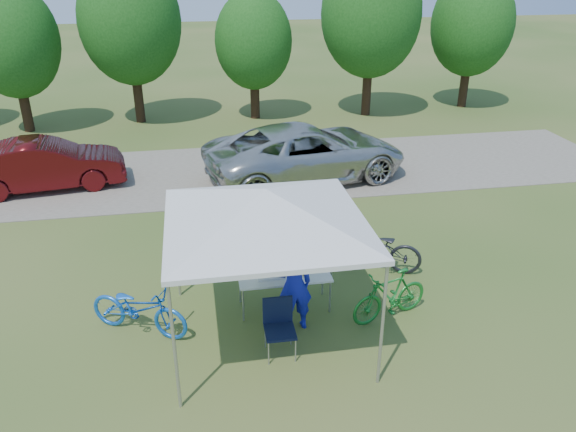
# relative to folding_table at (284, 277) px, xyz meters

# --- Properties ---
(ground) EXTENTS (100.00, 100.00, 0.00)m
(ground) POSITION_rel_folding_table_xyz_m (-0.42, -0.76, -0.65)
(ground) COLOR #2D5119
(ground) RESTS_ON ground
(gravel_strip) EXTENTS (24.00, 5.00, 0.02)m
(gravel_strip) POSITION_rel_folding_table_xyz_m (-0.42, 7.24, -0.64)
(gravel_strip) COLOR gray
(gravel_strip) RESTS_ON ground
(canopy) EXTENTS (4.53, 4.53, 3.00)m
(canopy) POSITION_rel_folding_table_xyz_m (-0.42, -0.76, 2.00)
(canopy) COLOR #A5A5AA
(canopy) RESTS_ON ground
(treeline) EXTENTS (24.89, 4.28, 6.30)m
(treeline) POSITION_rel_folding_table_xyz_m (-0.72, 13.29, 2.89)
(treeline) COLOR #382314
(treeline) RESTS_ON ground
(folding_table) EXTENTS (1.68, 0.70, 0.69)m
(folding_table) POSITION_rel_folding_table_xyz_m (0.00, 0.00, 0.00)
(folding_table) COLOR white
(folding_table) RESTS_ON ground
(folding_chair) EXTENTS (0.50, 0.51, 0.96)m
(folding_chair) POSITION_rel_folding_table_xyz_m (-0.30, -1.24, -0.08)
(folding_chair) COLOR black
(folding_chair) RESTS_ON ground
(cooler) EXTENTS (0.51, 0.35, 0.37)m
(cooler) POSITION_rel_folding_table_xyz_m (-0.25, 0.00, 0.23)
(cooler) COLOR white
(cooler) RESTS_ON folding_table
(ice_cream_cup) EXTENTS (0.09, 0.09, 0.07)m
(ice_cream_cup) POSITION_rel_folding_table_xyz_m (0.37, -0.05, 0.08)
(ice_cream_cup) COLOR yellow
(ice_cream_cup) RESTS_ON folding_table
(cyclist) EXTENTS (0.69, 0.50, 1.76)m
(cyclist) POSITION_rel_folding_table_xyz_m (0.05, -0.66, 0.23)
(cyclist) COLOR #151CB2
(cyclist) RESTS_ON ground
(bike_blue) EXTENTS (1.93, 1.44, 0.97)m
(bike_blue) POSITION_rel_folding_table_xyz_m (-2.59, -0.31, -0.16)
(bike_blue) COLOR blue
(bike_blue) RESTS_ON ground
(bike_green) EXTENTS (1.63, 0.90, 0.94)m
(bike_green) POSITION_rel_folding_table_xyz_m (1.80, -0.66, -0.18)
(bike_green) COLOR #1A772A
(bike_green) RESTS_ON ground
(bike_dark) EXTENTS (2.05, 1.41, 1.02)m
(bike_dark) POSITION_rel_folding_table_xyz_m (2.04, 1.01, -0.14)
(bike_dark) COLOR black
(bike_dark) RESTS_ON ground
(minivan) EXTENTS (6.26, 3.91, 1.61)m
(minivan) POSITION_rel_folding_table_xyz_m (1.72, 6.32, 0.18)
(minivan) COLOR beige
(minivan) RESTS_ON gravel_strip
(sedan) EXTENTS (4.36, 2.07, 1.38)m
(sedan) POSITION_rel_folding_table_xyz_m (-5.52, 6.89, 0.06)
(sedan) COLOR #4C0C0E
(sedan) RESTS_ON gravel_strip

